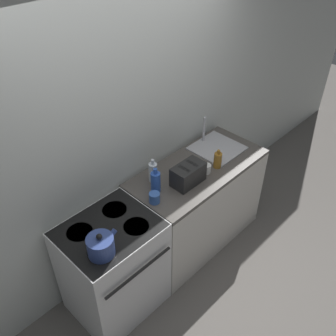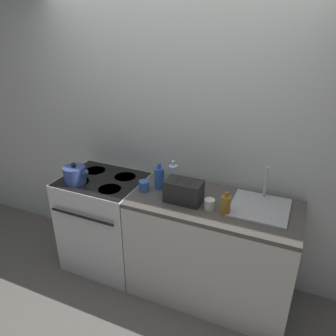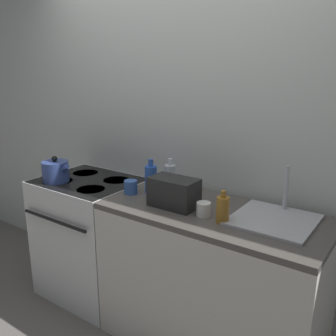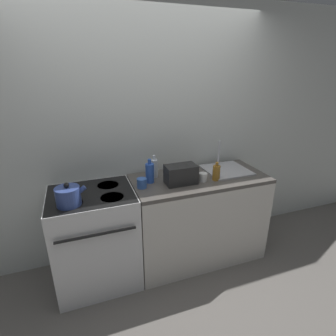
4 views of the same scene
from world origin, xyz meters
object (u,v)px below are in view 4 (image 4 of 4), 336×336
(stove, at_px, (96,237))
(kettle, at_px, (68,196))
(bottle_blue, at_px, (150,173))
(toaster, at_px, (181,174))
(bottle_amber, at_px, (216,173))
(bottle_clear, at_px, (154,168))
(cup_blue, at_px, (142,183))
(cup_white, at_px, (203,177))

(stove, height_order, kettle, kettle)
(stove, bearing_deg, bottle_blue, 5.74)
(toaster, relative_size, bottle_amber, 1.60)
(bottle_blue, bearing_deg, bottle_clear, 55.38)
(cup_blue, xyz_separation_m, cup_white, (0.59, -0.05, -0.00))
(cup_blue, bearing_deg, cup_white, -5.00)
(stove, bearing_deg, kettle, -138.89)
(cup_white, bearing_deg, bottle_amber, -8.99)
(stove, distance_m, cup_blue, 0.68)
(stove, xyz_separation_m, bottle_blue, (0.56, 0.06, 0.56))
(bottle_amber, height_order, bottle_clear, bottle_clear)
(stove, xyz_separation_m, kettle, (-0.17, -0.15, 0.54))
(bottle_clear, xyz_separation_m, cup_white, (0.41, -0.26, -0.05))
(stove, bearing_deg, bottle_clear, 14.89)
(toaster, xyz_separation_m, bottle_clear, (-0.19, 0.23, 0.00))
(kettle, relative_size, bottle_clear, 1.08)
(cup_white, bearing_deg, cup_blue, 175.00)
(bottle_amber, distance_m, cup_white, 0.14)
(kettle, relative_size, cup_white, 2.95)
(kettle, xyz_separation_m, bottle_amber, (1.35, 0.04, -0.00))
(kettle, relative_size, cup_blue, 2.70)
(bottle_blue, bearing_deg, cup_blue, -138.44)
(toaster, xyz_separation_m, cup_white, (0.22, -0.02, -0.05))
(cup_blue, distance_m, cup_white, 0.60)
(cup_white, bearing_deg, toaster, 174.14)
(kettle, distance_m, bottle_clear, 0.87)
(kettle, bearing_deg, toaster, 4.96)
(toaster, xyz_separation_m, cup_blue, (-0.37, 0.03, -0.05))
(bottle_clear, relative_size, bottle_blue, 0.96)
(kettle, bearing_deg, cup_blue, 10.48)
(stove, xyz_separation_m, bottle_amber, (1.18, -0.11, 0.54))
(toaster, bearing_deg, cup_white, -5.86)
(stove, height_order, toaster, toaster)
(bottle_amber, bearing_deg, cup_blue, 174.27)
(bottle_amber, bearing_deg, stove, 174.77)
(bottle_amber, xyz_separation_m, cup_blue, (-0.72, 0.07, -0.03))
(bottle_amber, height_order, cup_white, bottle_amber)
(cup_blue, bearing_deg, stove, 175.58)
(kettle, height_order, bottle_blue, bottle_blue)
(bottle_amber, xyz_separation_m, bottle_clear, (-0.54, 0.28, 0.02))
(toaster, xyz_separation_m, bottle_blue, (-0.27, 0.12, 0.01))
(bottle_clear, height_order, bottle_blue, bottle_blue)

